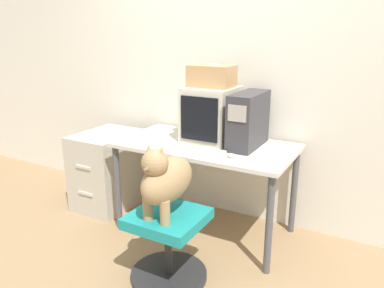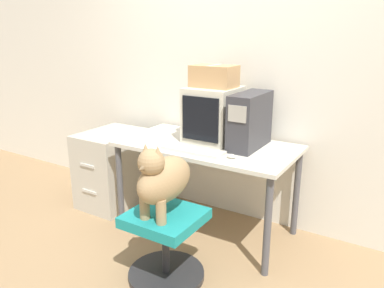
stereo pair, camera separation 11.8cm
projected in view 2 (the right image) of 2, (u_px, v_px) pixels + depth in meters
name	position (u px, v px, depth m)	size (l,w,h in m)	color
ground_plane	(182.00, 250.00, 2.85)	(12.00, 12.00, 0.00)	#937551
wall_back	(233.00, 69.00, 3.14)	(8.00, 0.05, 2.60)	silver
desk	(207.00, 154.00, 2.96)	(1.39, 0.74, 0.75)	beige
crt_monitor	(213.00, 114.00, 2.98)	(0.38, 0.42, 0.43)	beige
pc_tower	(250.00, 121.00, 2.80)	(0.18, 0.47, 0.41)	#333338
keyboard	(193.00, 150.00, 2.74)	(0.48, 0.16, 0.03)	beige
computer_mouse	(231.00, 156.00, 2.60)	(0.07, 0.05, 0.03)	beige
office_chair	(166.00, 243.00, 2.47)	(0.51, 0.51, 0.48)	#262628
dog	(162.00, 178.00, 2.32)	(0.23, 0.48, 0.49)	#9E7F56
filing_cabinet	(113.00, 168.00, 3.55)	(0.47, 0.63, 0.71)	#B7B2A3
cardboard_box	(214.00, 76.00, 2.89)	(0.34, 0.23, 0.17)	tan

